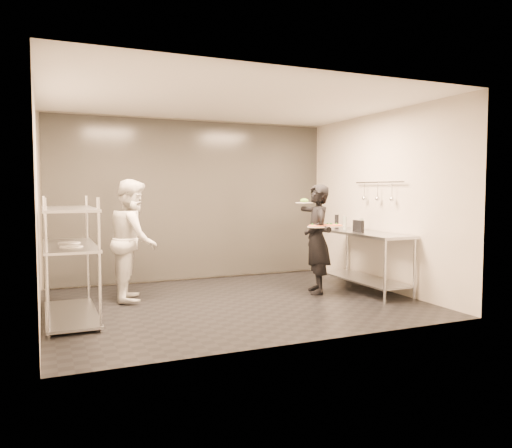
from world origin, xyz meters
name	(u,v)px	position (x,y,z in m)	size (l,w,h in m)	color
room_shell	(208,201)	(0.00, 1.18, 1.40)	(5.00, 4.00, 2.80)	black
pass_rack	(70,256)	(-2.15, 0.00, 0.77)	(0.60, 1.60, 1.50)	silver
prep_counter	(364,251)	(2.18, 0.00, 0.63)	(0.60, 1.80, 0.92)	silver
utensil_rail	(378,192)	(2.43, 0.00, 1.55)	(0.07, 1.20, 0.31)	silver
waiter	(317,239)	(1.40, 0.12, 0.83)	(0.61, 0.40, 1.66)	black
chef	(134,240)	(-1.25, 0.77, 0.86)	(0.84, 0.66, 1.73)	silver
pizza_plate_near	(317,226)	(1.30, -0.05, 1.04)	(0.29, 0.29, 0.05)	white
pizza_plate_far	(332,226)	(1.54, -0.08, 1.05)	(0.35, 0.35, 0.05)	white
salad_plate	(304,201)	(1.35, 0.44, 1.40)	(0.28, 0.28, 0.07)	white
pos_monitor	(358,226)	(2.06, -0.01, 1.01)	(0.05, 0.26, 0.19)	black
bottle_green	(345,223)	(2.12, 0.47, 1.03)	(0.06, 0.06, 0.23)	gray
bottle_clear	(361,224)	(2.35, 0.32, 1.02)	(0.06, 0.06, 0.19)	gray
bottle_dark	(337,222)	(2.18, 0.80, 1.04)	(0.07, 0.07, 0.24)	black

